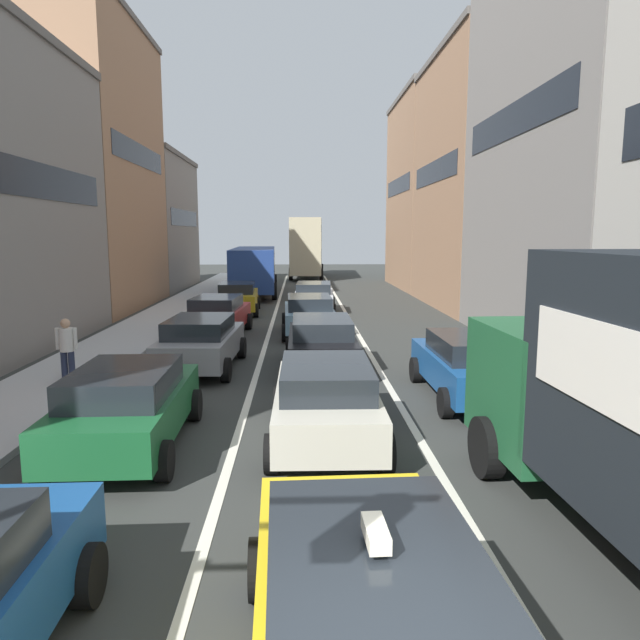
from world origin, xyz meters
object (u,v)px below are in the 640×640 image
(wagon_left_lane_second, at_px, (127,405))
(pedestrian_near_kerb, at_px, (67,346))
(bus_mid_queue_primary, at_px, (254,266))
(taxi_centre_lane_front, at_px, (371,619))
(bus_far_queue_secondary, at_px, (307,245))
(sedan_left_lane_fifth, at_px, (238,297))
(coupe_centre_lane_fourth, at_px, (309,314))
(sedan_left_lane_fourth, at_px, (218,315))
(sedan_centre_lane_fifth, at_px, (314,297))
(sedan_right_lane_behind_truck, at_px, (470,364))
(sedan_centre_lane_second, at_px, (326,399))
(sedan_left_lane_third, at_px, (201,341))
(hatchback_centre_lane_third, at_px, (322,342))

(wagon_left_lane_second, xyz_separation_m, pedestrian_near_kerb, (-2.88, 4.68, 0.15))
(wagon_left_lane_second, xyz_separation_m, bus_mid_queue_primary, (0.20, 26.39, 0.96))
(taxi_centre_lane_front, xyz_separation_m, bus_far_queue_secondary, (0.10, 46.30, 2.03))
(sedan_left_lane_fifth, height_order, bus_far_queue_secondary, bus_far_queue_secondary)
(taxi_centre_lane_front, height_order, sedan_left_lane_fifth, taxi_centre_lane_front)
(taxi_centre_lane_front, bearing_deg, coupe_centre_lane_fourth, -1.56)
(sedan_left_lane_fourth, distance_m, bus_far_queue_secondary, 29.33)
(sedan_centre_lane_fifth, distance_m, pedestrian_near_kerb, 14.41)
(taxi_centre_lane_front, bearing_deg, sedan_centre_lane_fifth, -2.52)
(taxi_centre_lane_front, bearing_deg, pedestrian_near_kerb, 29.43)
(wagon_left_lane_second, height_order, sedan_right_lane_behind_truck, same)
(sedan_left_lane_fourth, xyz_separation_m, sedan_centre_lane_fifth, (3.73, 6.03, 0.00))
(sedan_left_lane_fourth, height_order, sedan_right_lane_behind_truck, same)
(sedan_left_lane_fourth, xyz_separation_m, sedan_left_lane_fifth, (0.08, 6.16, 0.00))
(taxi_centre_lane_front, relative_size, sedan_centre_lane_fifth, 1.00)
(wagon_left_lane_second, distance_m, sedan_left_lane_fifth, 17.61)
(wagon_left_lane_second, height_order, sedan_left_lane_fourth, same)
(bus_far_queue_secondary, bearing_deg, sedan_right_lane_behind_truck, -172.65)
(sedan_centre_lane_second, xyz_separation_m, sedan_centre_lane_fifth, (0.20, 17.24, 0.00))
(sedan_left_lane_fourth, xyz_separation_m, sedan_right_lane_behind_truck, (6.97, -8.52, 0.00))
(coupe_centre_lane_fourth, relative_size, sedan_left_lane_fifth, 0.99)
(taxi_centre_lane_front, relative_size, wagon_left_lane_second, 1.01)
(sedan_centre_lane_second, bearing_deg, sedan_right_lane_behind_truck, -51.50)
(sedan_left_lane_third, height_order, sedan_centre_lane_fifth, same)
(sedan_right_lane_behind_truck, bearing_deg, sedan_centre_lane_fifth, 11.92)
(hatchback_centre_lane_third, relative_size, coupe_centre_lane_fourth, 0.99)
(sedan_left_lane_third, distance_m, sedan_centre_lane_fifth, 11.95)
(coupe_centre_lane_fourth, bearing_deg, sedan_centre_lane_fifth, -4.65)
(bus_far_queue_secondary, bearing_deg, wagon_left_lane_second, 177.17)
(sedan_right_lane_behind_truck, relative_size, pedestrian_near_kerb, 2.60)
(pedestrian_near_kerb, bearing_deg, sedan_centre_lane_fifth, 150.01)
(bus_mid_queue_primary, bearing_deg, coupe_centre_lane_fourth, -170.11)
(wagon_left_lane_second, relative_size, bus_far_queue_secondary, 0.41)
(pedestrian_near_kerb, bearing_deg, bus_mid_queue_primary, 169.16)
(coupe_centre_lane_fourth, height_order, bus_mid_queue_primary, bus_mid_queue_primary)
(sedan_left_lane_fifth, bearing_deg, sedan_left_lane_fourth, 176.88)
(sedan_left_lane_fourth, distance_m, bus_mid_queue_primary, 14.96)
(hatchback_centre_lane_third, height_order, pedestrian_near_kerb, pedestrian_near_kerb)
(taxi_centre_lane_front, height_order, wagon_left_lane_second, taxi_centre_lane_front)
(taxi_centre_lane_front, xyz_separation_m, pedestrian_near_kerb, (-6.47, 10.50, 0.15))
(sedan_centre_lane_fifth, bearing_deg, bus_far_queue_secondary, 2.51)
(sedan_left_lane_fifth, bearing_deg, coupe_centre_lane_fourth, -153.42)
(wagon_left_lane_second, bearing_deg, coupe_centre_lane_fourth, -17.31)
(coupe_centre_lane_fourth, height_order, pedestrian_near_kerb, pedestrian_near_kerb)
(sedan_left_lane_fourth, xyz_separation_m, bus_far_queue_secondary, (3.71, 29.02, 2.03))
(hatchback_centre_lane_third, bearing_deg, sedan_centre_lane_second, 178.49)
(sedan_centre_lane_second, distance_m, pedestrian_near_kerb, 7.78)
(hatchback_centre_lane_third, distance_m, coupe_centre_lane_fourth, 5.74)
(sedan_left_lane_fifth, bearing_deg, hatchback_centre_lane_third, -165.41)
(wagon_left_lane_second, bearing_deg, sedan_centre_lane_second, -87.01)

